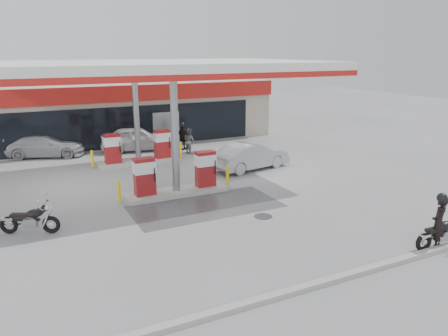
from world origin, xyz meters
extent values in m
plane|color=gray|center=(0.00, 0.00, 0.00)|extent=(90.00, 90.00, 0.00)
cube|color=#4C4C4F|center=(0.50, 0.00, 0.00)|extent=(6.00, 3.00, 0.00)
cylinder|color=#38383A|center=(2.00, -2.00, 0.00)|extent=(0.70, 0.70, 0.01)
cube|color=gray|center=(0.00, -7.00, 0.07)|extent=(28.00, 0.25, 0.15)
cube|color=#B7AD99|center=(0.00, 16.00, 2.00)|extent=(22.00, 8.00, 4.00)
cube|color=black|center=(0.00, 11.97, 1.40)|extent=(18.00, 0.10, 2.60)
cube|color=#AF1B15|center=(0.00, 11.90, 3.50)|extent=(22.00, 0.25, 1.00)
cube|color=navy|center=(7.00, 11.85, 3.50)|extent=(3.50, 0.12, 0.80)
cube|color=gray|center=(3.00, 11.93, 1.10)|extent=(1.80, 0.14, 2.20)
cube|color=silver|center=(0.00, 5.00, 5.30)|extent=(16.00, 10.00, 0.60)
cube|color=#AF1B15|center=(0.00, 0.05, 5.12)|extent=(16.00, 0.12, 0.24)
cube|color=#AF1B15|center=(0.00, 9.95, 5.12)|extent=(16.00, 0.12, 0.24)
cylinder|color=gray|center=(0.00, 2.00, 2.59)|extent=(0.32, 0.32, 5.00)
cylinder|color=gray|center=(0.00, 8.00, 2.59)|extent=(0.32, 0.32, 5.00)
cube|color=#9E9E99|center=(0.00, 2.00, 0.09)|extent=(4.50, 1.30, 0.18)
cube|color=maroon|center=(-1.40, 2.00, 0.98)|extent=(0.85, 0.48, 1.60)
cube|color=maroon|center=(1.40, 2.00, 0.98)|extent=(0.85, 0.48, 1.60)
cube|color=silver|center=(-1.40, 2.00, 1.38)|extent=(0.88, 0.52, 0.50)
cube|color=silver|center=(1.40, 2.00, 1.38)|extent=(0.88, 0.52, 0.50)
cylinder|color=#D5C50B|center=(-2.50, 2.00, 0.54)|extent=(0.14, 0.14, 0.90)
cylinder|color=#D5C50B|center=(2.50, 2.00, 0.54)|extent=(0.14, 0.14, 0.90)
cube|color=#9E9E99|center=(0.00, 8.00, 0.09)|extent=(4.50, 1.30, 0.18)
cube|color=maroon|center=(-1.40, 8.00, 0.98)|extent=(0.85, 0.48, 1.60)
cube|color=maroon|center=(1.40, 8.00, 0.98)|extent=(0.85, 0.48, 1.60)
cube|color=silver|center=(-1.40, 8.00, 1.38)|extent=(0.88, 0.52, 0.50)
cube|color=silver|center=(1.40, 8.00, 1.38)|extent=(0.88, 0.52, 0.50)
cylinder|color=#D5C50B|center=(-2.50, 8.00, 0.54)|extent=(0.14, 0.14, 0.90)
cylinder|color=#D5C50B|center=(2.50, 8.00, 0.54)|extent=(0.14, 0.14, 0.90)
torus|color=black|center=(4.94, -6.76, 0.31)|extent=(0.62, 0.18, 0.62)
cube|color=gray|center=(5.69, -6.80, 0.39)|extent=(0.42, 0.27, 0.31)
cube|color=black|center=(5.53, -6.79, 0.49)|extent=(0.93, 0.15, 0.08)
ellipsoid|color=black|center=(5.84, -6.81, 0.72)|extent=(0.59, 0.36, 0.29)
cube|color=black|center=(5.33, -6.78, 0.66)|extent=(0.58, 0.28, 0.10)
cylinder|color=silver|center=(5.18, -6.63, 0.29)|extent=(0.93, 0.13, 0.08)
imported|color=black|center=(5.48, -6.79, 0.87)|extent=(0.75, 0.64, 1.74)
torus|color=black|center=(-5.34, -0.08, 0.31)|extent=(0.63, 0.40, 0.63)
torus|color=black|center=(-6.64, 0.53, 0.31)|extent=(0.63, 0.40, 0.63)
cube|color=gray|center=(-5.95, 0.21, 0.40)|extent=(0.48, 0.40, 0.31)
cube|color=black|center=(-6.09, 0.27, 0.50)|extent=(0.90, 0.49, 0.08)
ellipsoid|color=black|center=(-5.81, 0.14, 0.73)|extent=(0.67, 0.55, 0.29)
cube|color=black|center=(-6.28, 0.36, 0.67)|extent=(0.63, 0.47, 0.10)
cylinder|color=silver|center=(-5.53, 0.01, 1.04)|extent=(0.37, 0.74, 0.04)
sphere|color=silver|center=(-5.41, -0.04, 0.92)|extent=(0.19, 0.19, 0.19)
cylinder|color=silver|center=(-6.36, 0.56, 0.29)|extent=(0.89, 0.47, 0.08)
imported|color=silver|center=(0.83, 11.20, 0.76)|extent=(4.71, 2.56, 1.52)
imported|color=#5B5B60|center=(3.46, 9.00, 0.77)|extent=(0.74, 0.87, 1.55)
imported|color=#9EA0A5|center=(5.03, 4.20, 0.71)|extent=(4.49, 2.25, 1.41)
imported|color=#A1A3A9|center=(-4.51, 12.05, 0.66)|extent=(4.86, 3.10, 1.31)
imported|color=black|center=(3.49, 10.20, 0.82)|extent=(1.03, 0.64, 1.64)
camera|label=1|loc=(-6.23, -15.21, 6.10)|focal=35.00mm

